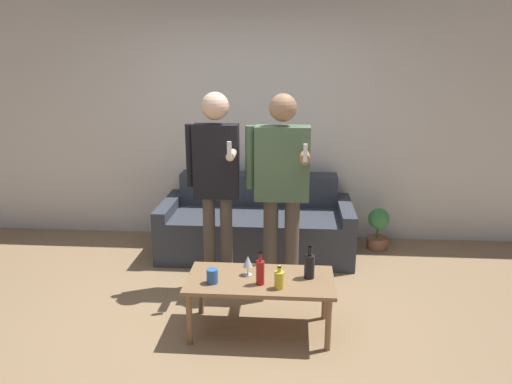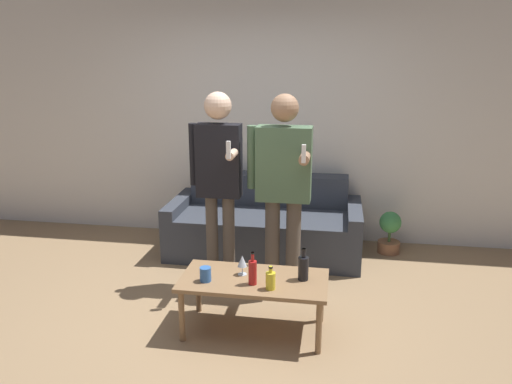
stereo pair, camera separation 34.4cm
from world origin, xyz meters
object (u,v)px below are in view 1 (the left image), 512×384
Objects in this scene: couch at (257,225)px; person_standing_right at (281,179)px; coffee_table at (260,284)px; person_standing_left at (216,174)px; bottle_orange at (279,279)px.

person_standing_right reaches higher than couch.
coffee_table is 0.63× the size of person_standing_left.
bottle_orange is 1.19m from person_standing_left.
person_standing_left is at bearing -108.47° from couch.
bottle_orange is (0.29, -1.73, 0.21)m from couch.
bottle_orange is 1.01m from person_standing_right.
couch is 1.18m from person_standing_left.
person_standing_right is at bearing -72.43° from couch.
person_standing_right is at bearing 79.83° from coffee_table.
person_standing_right is at bearing -1.42° from person_standing_left.
bottle_orange is at bearing -45.47° from coffee_table.
bottle_orange is (0.14, -0.15, 0.12)m from coffee_table.
person_standing_left is 0.56m from person_standing_right.
bottle_orange reaches higher than coffee_table.
person_standing_right is (0.13, 0.72, 0.63)m from coffee_table.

